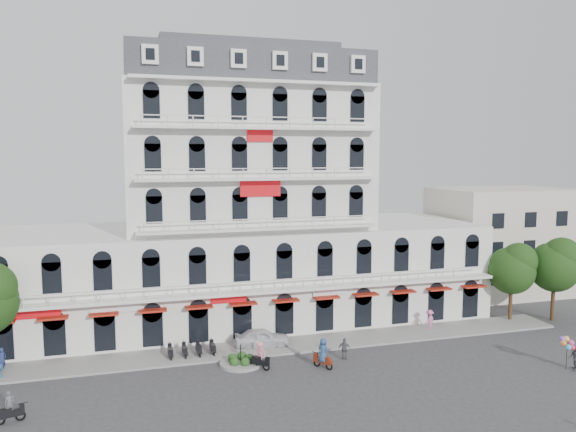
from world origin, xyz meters
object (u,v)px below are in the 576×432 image
(rider_west, at_px, (10,409))
(balloon_vendor, at_px, (572,354))
(rider_east, at_px, (323,353))
(rider_center, at_px, (260,355))
(parked_car, at_px, (262,338))

(rider_west, height_order, balloon_vendor, balloon_vendor)
(rider_east, distance_m, rider_center, 4.70)
(rider_center, bearing_deg, rider_west, -120.23)
(parked_car, relative_size, rider_west, 2.29)
(rider_west, xyz_separation_m, rider_center, (16.15, 4.01, 0.26))
(rider_west, bearing_deg, rider_center, -1.89)
(rider_west, distance_m, balloon_vendor, 38.32)
(rider_east, distance_m, balloon_vendor, 18.35)
(parked_car, relative_size, balloon_vendor, 1.85)
(rider_east, xyz_separation_m, balloon_vendor, (17.52, -5.46, 0.08))
(balloon_vendor, bearing_deg, rider_east, 162.69)
(balloon_vendor, bearing_deg, parked_car, 151.54)
(parked_car, distance_m, rider_center, 4.89)
(rider_east, height_order, balloon_vendor, balloon_vendor)
(rider_center, bearing_deg, rider_east, 32.14)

